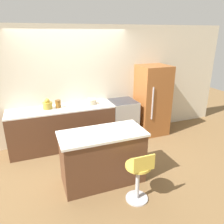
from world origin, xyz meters
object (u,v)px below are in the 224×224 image
oven_range (123,119)px  refrigerator (152,100)px  mixing_bowl (91,101)px  stool_chair (139,176)px  kettle (47,105)px

oven_range → refrigerator: 0.87m
mixing_bowl → oven_range: bearing=-3.7°
oven_range → stool_chair: (-0.65, -2.10, -0.02)m
kettle → mixing_bowl: size_ratio=0.88×
kettle → mixing_bowl: kettle is taller
oven_range → stool_chair: bearing=-107.3°
stool_chair → kettle: 2.46m
stool_chair → kettle: (-1.05, 2.15, 0.57)m
oven_range → mixing_bowl: bearing=176.3°
refrigerator → kettle: 2.48m
stool_chair → mixing_bowl: 2.22m
oven_range → kettle: 1.79m
refrigerator → mixing_bowl: bearing=177.3°
stool_chair → kettle: size_ratio=3.83×
refrigerator → mixing_bowl: refrigerator is taller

